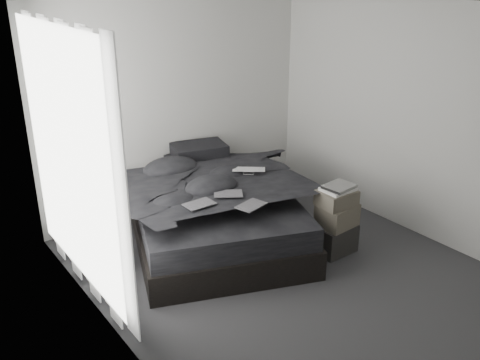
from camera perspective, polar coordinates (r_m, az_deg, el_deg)
floor at (r=5.56m, az=4.94°, el=-9.71°), size 3.60×4.20×0.01m
ceiling at (r=4.74m, az=6.01°, el=18.05°), size 3.60×4.20×0.01m
wall_back at (r=6.65m, az=-6.69°, el=7.84°), size 3.60×0.01×2.60m
wall_left at (r=4.11m, az=-13.83°, el=-1.91°), size 0.01×4.20×2.60m
wall_right at (r=6.29m, az=17.92°, el=6.08°), size 0.01×4.20×2.60m
window_left at (r=4.89m, az=-17.83°, el=2.21°), size 0.02×2.00×2.30m
curtain_left at (r=4.93m, az=-17.19°, el=1.57°), size 0.06×2.12×2.48m
bed at (r=6.08m, az=-2.79°, el=-4.98°), size 2.43×2.76×0.31m
mattress at (r=5.96m, az=-2.84°, el=-2.60°), size 2.34×2.67×0.25m
duvet at (r=5.81m, az=-2.76°, el=-0.53°), size 2.27×2.43×0.27m
pillow_lower at (r=6.68m, az=-5.06°, el=2.00°), size 0.81×0.68×0.16m
pillow_upper at (r=6.63m, az=-4.40°, el=3.22°), size 0.74×0.59×0.14m
laptop at (r=5.95m, az=0.94°, el=1.61°), size 0.43×0.41×0.03m
comic_a at (r=5.20m, az=-4.39°, el=-1.73°), size 0.29×0.20×0.01m
comic_b at (r=5.42m, az=-1.28°, el=-0.59°), size 0.35×0.32×0.01m
comic_c at (r=5.15m, az=1.20°, el=-1.74°), size 0.33×0.26×0.01m
side_stand at (r=5.57m, az=-14.53°, el=-5.74°), size 0.53×0.53×0.78m
papers at (r=5.39m, az=-14.80°, el=-2.03°), size 0.32×0.25×0.02m
floor_books at (r=5.53m, az=-8.02°, el=-9.19°), size 0.19×0.24×0.15m
box_lower at (r=5.92m, az=10.01°, el=-6.12°), size 0.43×0.34×0.31m
box_mid at (r=5.80m, az=10.32°, el=-3.72°), size 0.42×0.35×0.24m
box_upper at (r=5.71m, az=10.26°, el=-1.90°), size 0.39×0.32×0.17m
art_book_white at (r=5.67m, az=10.40°, el=-0.96°), size 0.33×0.26×0.03m
art_book_snake at (r=5.66m, az=10.55°, el=-0.68°), size 0.34×0.29×0.03m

